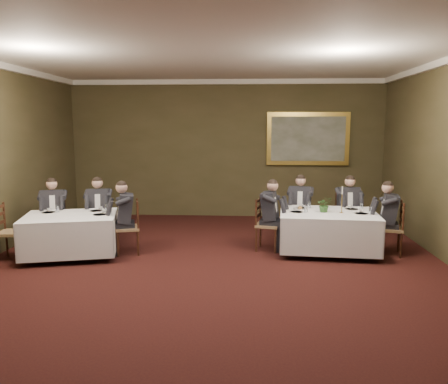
# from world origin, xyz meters

# --- Properties ---
(ground) EXTENTS (10.00, 10.00, 0.00)m
(ground) POSITION_xyz_m (0.00, 0.00, 0.00)
(ground) COLOR black
(ground) RESTS_ON ground
(ceiling) EXTENTS (8.00, 10.00, 0.10)m
(ceiling) POSITION_xyz_m (0.00, 0.00, 3.50)
(ceiling) COLOR silver
(ceiling) RESTS_ON back_wall
(back_wall) EXTENTS (8.00, 0.10, 3.50)m
(back_wall) POSITION_xyz_m (0.00, 5.00, 1.75)
(back_wall) COLOR #37331B
(back_wall) RESTS_ON ground
(front_wall) EXTENTS (8.00, 0.10, 3.50)m
(front_wall) POSITION_xyz_m (0.00, -5.00, 1.75)
(front_wall) COLOR #37331B
(front_wall) RESTS_ON ground
(crown_molding) EXTENTS (8.00, 10.00, 0.12)m
(crown_molding) POSITION_xyz_m (0.00, 0.00, 3.44)
(crown_molding) COLOR white
(crown_molding) RESTS_ON back_wall
(table_main) EXTENTS (1.88, 1.49, 0.67)m
(table_main) POSITION_xyz_m (2.08, 1.77, 0.45)
(table_main) COLOR black
(table_main) RESTS_ON ground
(table_second) EXTENTS (1.85, 1.57, 0.67)m
(table_second) POSITION_xyz_m (-2.60, 1.23, 0.45)
(table_second) COLOR black
(table_second) RESTS_ON ground
(chair_main_backleft) EXTENTS (0.52, 0.50, 1.00)m
(chair_main_backleft) POSITION_xyz_m (1.68, 2.72, 0.28)
(chair_main_backleft) COLOR olive
(chair_main_backleft) RESTS_ON ground
(diner_main_backleft) EXTENTS (0.49, 0.55, 1.35)m
(diner_main_backleft) POSITION_xyz_m (1.67, 2.71, 0.51)
(diner_main_backleft) COLOR black
(diner_main_backleft) RESTS_ON chair_main_backleft
(chair_main_backright) EXTENTS (0.47, 0.45, 1.00)m
(chair_main_backright) POSITION_xyz_m (2.63, 2.65, 0.28)
(chair_main_backright) COLOR olive
(chair_main_backright) RESTS_ON ground
(diner_main_backright) EXTENTS (0.44, 0.51, 1.35)m
(diner_main_backright) POSITION_xyz_m (2.63, 2.64, 0.51)
(diner_main_backright) COLOR black
(diner_main_backright) RESTS_ON chair_main_backright
(chair_main_endleft) EXTENTS (0.51, 0.52, 1.00)m
(chair_main_endleft) POSITION_xyz_m (0.96, 1.86, 0.28)
(chair_main_endleft) COLOR olive
(chair_main_endleft) RESTS_ON ground
(diner_main_endleft) EXTENTS (0.56, 0.49, 1.35)m
(diner_main_endleft) POSITION_xyz_m (0.97, 1.86, 0.51)
(diner_main_endleft) COLOR black
(diner_main_endleft) RESTS_ON chair_main_endleft
(chair_main_endright) EXTENTS (0.50, 0.52, 1.00)m
(chair_main_endright) POSITION_xyz_m (3.20, 1.69, 0.28)
(chair_main_endright) COLOR olive
(chair_main_endright) RESTS_ON ground
(diner_main_endright) EXTENTS (0.55, 0.49, 1.35)m
(diner_main_endright) POSITION_xyz_m (3.19, 1.69, 0.51)
(diner_main_endright) COLOR black
(diner_main_endright) RESTS_ON chair_main_endright
(chair_sec_backleft) EXTENTS (0.55, 0.53, 1.00)m
(chair_sec_backleft) POSITION_xyz_m (-3.21, 1.93, 0.28)
(chair_sec_backleft) COLOR olive
(chair_sec_backleft) RESTS_ON ground
(diner_sec_backleft) EXTENTS (0.53, 0.58, 1.35)m
(diner_sec_backleft) POSITION_xyz_m (-3.21, 1.92, 0.51)
(diner_sec_backleft) COLOR black
(diner_sec_backleft) RESTS_ON chair_sec_backleft
(chair_sec_backright) EXTENTS (0.51, 0.49, 1.00)m
(chair_sec_backright) POSITION_xyz_m (-2.38, 2.13, 0.28)
(chair_sec_backright) COLOR olive
(chair_sec_backright) RESTS_ON ground
(diner_sec_backright) EXTENTS (0.48, 0.54, 1.35)m
(diner_sec_backright) POSITION_xyz_m (-2.38, 2.12, 0.51)
(diner_sec_backright) COLOR black
(diner_sec_backright) RESTS_ON chair_sec_backright
(chair_sec_endright) EXTENTS (0.53, 0.54, 1.00)m
(chair_sec_endright) POSITION_xyz_m (-1.62, 1.47, 0.28)
(chair_sec_endright) COLOR olive
(chair_sec_endright) RESTS_ON ground
(diner_sec_endright) EXTENTS (0.57, 0.52, 1.35)m
(diner_sec_endright) POSITION_xyz_m (-1.63, 1.47, 0.51)
(diner_sec_endright) COLOR black
(diner_sec_endright) RESTS_ON chair_sec_endright
(chair_sec_endleft) EXTENTS (0.45, 0.47, 1.00)m
(chair_sec_endleft) POSITION_xyz_m (-3.59, 0.99, 0.28)
(chair_sec_endleft) COLOR olive
(chair_sec_endleft) RESTS_ON ground
(centerpiece) EXTENTS (0.27, 0.24, 0.30)m
(centerpiece) POSITION_xyz_m (2.01, 1.78, 0.92)
(centerpiece) COLOR #2D5926
(centerpiece) RESTS_ON table_main
(candlestick) EXTENTS (0.07, 0.07, 0.51)m
(candlestick) POSITION_xyz_m (2.31, 1.73, 0.95)
(candlestick) COLOR gold
(candlestick) RESTS_ON table_main
(place_setting_table_main) EXTENTS (0.33, 0.31, 0.14)m
(place_setting_table_main) POSITION_xyz_m (1.68, 2.21, 0.80)
(place_setting_table_main) COLOR white
(place_setting_table_main) RESTS_ON table_main
(place_setting_table_second) EXTENTS (0.33, 0.31, 0.14)m
(place_setting_table_second) POSITION_xyz_m (-3.04, 1.48, 0.80)
(place_setting_table_second) COLOR white
(place_setting_table_second) RESTS_ON table_second
(painting) EXTENTS (2.07, 0.09, 1.33)m
(painting) POSITION_xyz_m (2.08, 4.94, 2.02)
(painting) COLOR #E5C354
(painting) RESTS_ON back_wall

